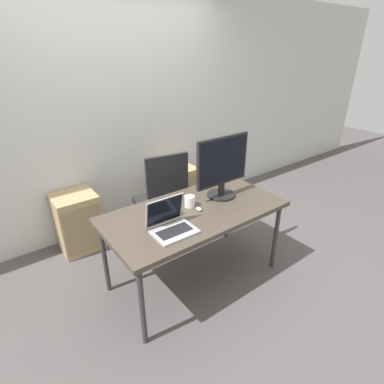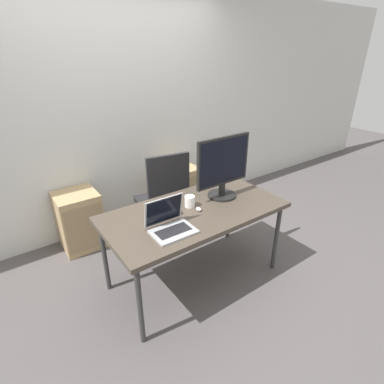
# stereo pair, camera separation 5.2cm
# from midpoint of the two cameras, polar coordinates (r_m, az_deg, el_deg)

# --- Properties ---
(ground_plane) EXTENTS (14.00, 14.00, 0.00)m
(ground_plane) POSITION_cam_midpoint_polar(r_m,az_deg,el_deg) (2.96, 0.98, -15.89)
(ground_plane) COLOR #514C4C
(wall_back) EXTENTS (10.00, 0.05, 2.60)m
(wall_back) POSITION_cam_midpoint_polar(r_m,az_deg,el_deg) (3.48, -12.88, 14.11)
(wall_back) COLOR silver
(wall_back) RESTS_ON ground_plane
(desk) EXTENTS (1.54, 0.79, 0.73)m
(desk) POSITION_cam_midpoint_polar(r_m,az_deg,el_deg) (2.55, 1.10, -4.37)
(desk) COLOR #473D33
(desk) RESTS_ON ground_plane
(office_chair) EXTENTS (0.56, 0.59, 1.05)m
(office_chair) POSITION_cam_midpoint_polar(r_m,az_deg,el_deg) (3.30, -5.06, -2.97)
(office_chair) COLOR #232326
(office_chair) RESTS_ON ground_plane
(cabinet_left) EXTENTS (0.42, 0.41, 0.63)m
(cabinet_left) POSITION_cam_midpoint_polar(r_m,az_deg,el_deg) (3.40, -20.22, -5.07)
(cabinet_left) COLOR tan
(cabinet_left) RESTS_ON ground_plane
(cabinet_right) EXTENTS (0.42, 0.41, 0.63)m
(cabinet_right) POSITION_cam_midpoint_polar(r_m,az_deg,el_deg) (3.85, -1.91, 0.35)
(cabinet_right) COLOR tan
(cabinet_right) RESTS_ON ground_plane
(laptop_center) EXTENTS (0.32, 0.28, 0.24)m
(laptop_center) POSITION_cam_midpoint_polar(r_m,az_deg,el_deg) (2.24, -3.53, -6.16)
(laptop_center) COLOR #ADADB2
(laptop_center) RESTS_ON desk
(monitor) EXTENTS (0.56, 0.26, 0.56)m
(monitor) POSITION_cam_midpoint_polar(r_m,az_deg,el_deg) (2.66, 6.47, 4.72)
(monitor) COLOR black
(monitor) RESTS_ON desk
(mouse) EXTENTS (0.04, 0.06, 0.03)m
(mouse) POSITION_cam_midpoint_polar(r_m,az_deg,el_deg) (2.51, 1.86, -3.28)
(mouse) COLOR silver
(mouse) RESTS_ON desk
(coffee_cup_white) EXTENTS (0.09, 0.09, 0.10)m
(coffee_cup_white) POSITION_cam_midpoint_polar(r_m,az_deg,el_deg) (2.56, 0.10, -1.81)
(coffee_cup_white) COLOR white
(coffee_cup_white) RESTS_ON desk
(coffee_cup_brown) EXTENTS (0.09, 0.09, 0.12)m
(coffee_cup_brown) POSITION_cam_midpoint_polar(r_m,az_deg,el_deg) (2.42, -3.89, -3.31)
(coffee_cup_brown) COLOR brown
(coffee_cup_brown) RESTS_ON desk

